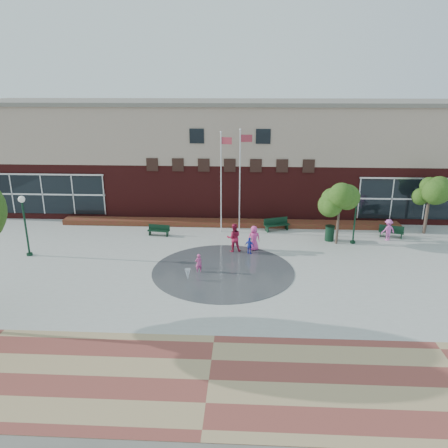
{
  "coord_description": "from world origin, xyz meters",
  "views": [
    {
      "loc": [
        1.29,
        -20.69,
        10.63
      ],
      "look_at": [
        0.0,
        4.0,
        2.6
      ],
      "focal_mm": 35.0,
      "sensor_mm": 36.0,
      "label": 1
    }
  ],
  "objects_px": {
    "flagpole_left": "(222,178)",
    "trash_can": "(330,233)",
    "flagpole_right": "(240,175)",
    "bench_left": "(159,232)",
    "child_splash": "(199,263)"
  },
  "relations": [
    {
      "from": "bench_left",
      "to": "child_splash",
      "type": "relative_size",
      "value": 1.43
    },
    {
      "from": "bench_left",
      "to": "trash_can",
      "type": "height_order",
      "value": "trash_can"
    },
    {
      "from": "flagpole_left",
      "to": "bench_left",
      "type": "xyz_separation_m",
      "value": [
        -4.53,
        -1.13,
        -3.87
      ]
    },
    {
      "from": "flagpole_left",
      "to": "flagpole_right",
      "type": "bearing_deg",
      "value": 40.66
    },
    {
      "from": "child_splash",
      "to": "flagpole_right",
      "type": "bearing_deg",
      "value": -135.12
    },
    {
      "from": "trash_can",
      "to": "child_splash",
      "type": "relative_size",
      "value": 0.96
    },
    {
      "from": "flagpole_right",
      "to": "trash_can",
      "type": "height_order",
      "value": "flagpole_right"
    },
    {
      "from": "flagpole_left",
      "to": "bench_left",
      "type": "bearing_deg",
      "value": -150.41
    },
    {
      "from": "bench_left",
      "to": "flagpole_right",
      "type": "bearing_deg",
      "value": 24.61
    },
    {
      "from": "flagpole_left",
      "to": "child_splash",
      "type": "bearing_deg",
      "value": -81.65
    },
    {
      "from": "flagpole_left",
      "to": "trash_can",
      "type": "distance_m",
      "value": 8.61
    },
    {
      "from": "bench_left",
      "to": "trash_can",
      "type": "bearing_deg",
      "value": 5.96
    },
    {
      "from": "flagpole_right",
      "to": "trash_can",
      "type": "relative_size",
      "value": 6.83
    },
    {
      "from": "flagpole_left",
      "to": "trash_can",
      "type": "bearing_deg",
      "value": 4.19
    },
    {
      "from": "flagpole_left",
      "to": "flagpole_right",
      "type": "distance_m",
      "value": 1.49
    }
  ]
}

